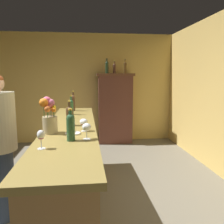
{
  "coord_description": "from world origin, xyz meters",
  "views": [
    {
      "loc": [
        0.55,
        -2.63,
        1.61
      ],
      "look_at": [
        0.88,
        0.25,
        1.17
      ],
      "focal_mm": 37.45,
      "sensor_mm": 36.0,
      "label": 1
    }
  ],
  "objects_px": {
    "bar_counter": "(72,168)",
    "display_bottle_center": "(125,67)",
    "wine_glass_rear": "(87,128)",
    "flower_arrangement": "(49,116)",
    "wine_bottle_chardonnay": "(73,102)",
    "display_bottle_left": "(107,67)",
    "wine_bottle_syrah": "(71,106)",
    "display_cabinet": "(115,107)",
    "wine_glass_front": "(84,122)",
    "cheese_plate": "(73,133)",
    "wine_glass_mid": "(41,136)",
    "display_bottle_midleft": "(114,68)",
    "wine_bottle_riesling": "(71,126)",
    "wine_bottle_merlot": "(70,115)"
  },
  "relations": [
    {
      "from": "bar_counter",
      "to": "display_bottle_center",
      "type": "distance_m",
      "value": 3.34
    },
    {
      "from": "wine_glass_rear",
      "to": "flower_arrangement",
      "type": "bearing_deg",
      "value": 143.67
    },
    {
      "from": "wine_bottle_chardonnay",
      "to": "display_bottle_left",
      "type": "relative_size",
      "value": 0.97
    },
    {
      "from": "wine_bottle_syrah",
      "to": "display_bottle_left",
      "type": "distance_m",
      "value": 2.29
    },
    {
      "from": "display_cabinet",
      "to": "wine_glass_front",
      "type": "relative_size",
      "value": 12.62
    },
    {
      "from": "flower_arrangement",
      "to": "cheese_plate",
      "type": "relative_size",
      "value": 2.45
    },
    {
      "from": "wine_glass_rear",
      "to": "flower_arrangement",
      "type": "relative_size",
      "value": 0.41
    },
    {
      "from": "wine_glass_rear",
      "to": "display_bottle_center",
      "type": "distance_m",
      "value": 3.68
    },
    {
      "from": "wine_glass_mid",
      "to": "display_bottle_center",
      "type": "xyz_separation_m",
      "value": [
        1.3,
        3.74,
        0.68
      ]
    },
    {
      "from": "wine_glass_rear",
      "to": "display_bottle_midleft",
      "type": "xyz_separation_m",
      "value": [
        0.69,
        3.49,
        0.66
      ]
    },
    {
      "from": "wine_bottle_riesling",
      "to": "wine_bottle_merlot",
      "type": "bearing_deg",
      "value": 94.59
    },
    {
      "from": "wine_bottle_syrah",
      "to": "cheese_plate",
      "type": "bearing_deg",
      "value": -85.94
    },
    {
      "from": "wine_bottle_merlot",
      "to": "bar_counter",
      "type": "bearing_deg",
      "value": 25.82
    },
    {
      "from": "wine_bottle_syrah",
      "to": "wine_glass_rear",
      "type": "relative_size",
      "value": 1.95
    },
    {
      "from": "display_cabinet",
      "to": "wine_bottle_chardonnay",
      "type": "bearing_deg",
      "value": -118.81
    },
    {
      "from": "wine_glass_rear",
      "to": "display_bottle_center",
      "type": "relative_size",
      "value": 0.45
    },
    {
      "from": "display_cabinet",
      "to": "wine_bottle_merlot",
      "type": "relative_size",
      "value": 5.71
    },
    {
      "from": "bar_counter",
      "to": "wine_glass_rear",
      "type": "height_order",
      "value": "wine_glass_rear"
    },
    {
      "from": "wine_bottle_syrah",
      "to": "wine_glass_rear",
      "type": "distance_m",
      "value": 1.44
    },
    {
      "from": "wine_bottle_chardonnay",
      "to": "wine_bottle_merlot",
      "type": "bearing_deg",
      "value": -89.27
    },
    {
      "from": "wine_bottle_merlot",
      "to": "wine_glass_mid",
      "type": "xyz_separation_m",
      "value": [
        -0.16,
        -0.88,
        -0.02
      ]
    },
    {
      "from": "wine_bottle_riesling",
      "to": "wine_glass_front",
      "type": "relative_size",
      "value": 2.17
    },
    {
      "from": "wine_bottle_syrah",
      "to": "wine_glass_rear",
      "type": "xyz_separation_m",
      "value": [
        0.22,
        -1.42,
        -0.02
      ]
    },
    {
      "from": "cheese_plate",
      "to": "wine_glass_mid",
      "type": "bearing_deg",
      "value": -115.66
    },
    {
      "from": "flower_arrangement",
      "to": "wine_bottle_chardonnay",
      "type": "bearing_deg",
      "value": 84.07
    },
    {
      "from": "bar_counter",
      "to": "wine_glass_mid",
      "type": "distance_m",
      "value": 1.09
    },
    {
      "from": "bar_counter",
      "to": "display_bottle_center",
      "type": "xyz_separation_m",
      "value": [
        1.12,
        2.86,
        1.31
      ]
    },
    {
      "from": "wine_bottle_riesling",
      "to": "wine_glass_rear",
      "type": "relative_size",
      "value": 1.93
    },
    {
      "from": "display_bottle_left",
      "to": "display_bottle_center",
      "type": "bearing_deg",
      "value": 0.0
    },
    {
      "from": "bar_counter",
      "to": "wine_bottle_riesling",
      "type": "bearing_deg",
      "value": -86.33
    },
    {
      "from": "display_bottle_left",
      "to": "flower_arrangement",
      "type": "bearing_deg",
      "value": -105.25
    },
    {
      "from": "bar_counter",
      "to": "wine_bottle_syrah",
      "type": "relative_size",
      "value": 10.48
    },
    {
      "from": "wine_glass_rear",
      "to": "flower_arrangement",
      "type": "distance_m",
      "value": 0.46
    },
    {
      "from": "display_cabinet",
      "to": "wine_bottle_syrah",
      "type": "height_order",
      "value": "display_cabinet"
    },
    {
      "from": "display_cabinet",
      "to": "flower_arrangement",
      "type": "distance_m",
      "value": 3.41
    },
    {
      "from": "wine_bottle_riesling",
      "to": "display_bottle_left",
      "type": "height_order",
      "value": "display_bottle_left"
    },
    {
      "from": "wine_bottle_chardonnay",
      "to": "wine_glass_mid",
      "type": "height_order",
      "value": "wine_bottle_chardonnay"
    },
    {
      "from": "wine_bottle_syrah",
      "to": "flower_arrangement",
      "type": "relative_size",
      "value": 0.79
    },
    {
      "from": "display_cabinet",
      "to": "wine_bottle_merlot",
      "type": "bearing_deg",
      "value": -107.48
    },
    {
      "from": "wine_glass_rear",
      "to": "cheese_plate",
      "type": "relative_size",
      "value": 1.0
    },
    {
      "from": "flower_arrangement",
      "to": "display_bottle_midleft",
      "type": "xyz_separation_m",
      "value": [
        1.06,
        3.22,
        0.6
      ]
    },
    {
      "from": "wine_bottle_merlot",
      "to": "display_bottle_left",
      "type": "relative_size",
      "value": 0.86
    },
    {
      "from": "wine_glass_front",
      "to": "display_bottle_left",
      "type": "distance_m",
      "value": 3.29
    },
    {
      "from": "flower_arrangement",
      "to": "wine_glass_mid",
      "type": "bearing_deg",
      "value": -88.71
    },
    {
      "from": "display_bottle_left",
      "to": "wine_bottle_merlot",
      "type": "bearing_deg",
      "value": -103.77
    },
    {
      "from": "wine_bottle_merlot",
      "to": "wine_glass_rear",
      "type": "distance_m",
      "value": 0.66
    },
    {
      "from": "wine_bottle_riesling",
      "to": "wine_glass_mid",
      "type": "distance_m",
      "value": 0.31
    },
    {
      "from": "display_bottle_left",
      "to": "wine_bottle_chardonnay",
      "type": "bearing_deg",
      "value": -113.27
    },
    {
      "from": "display_bottle_left",
      "to": "display_bottle_center",
      "type": "relative_size",
      "value": 1.04
    },
    {
      "from": "display_cabinet",
      "to": "display_bottle_center",
      "type": "distance_m",
      "value": 0.98
    }
  ]
}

